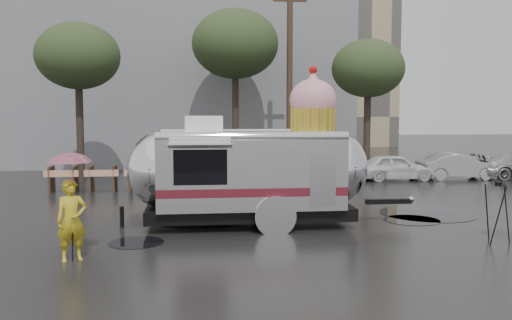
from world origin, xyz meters
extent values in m
plane|color=black|center=(0.00, 0.00, 0.00)|extent=(120.00, 120.00, 0.00)
cylinder|color=black|center=(-3.34, 1.31, 0.01)|extent=(1.31, 1.31, 0.01)
cylinder|color=black|center=(-1.81, 3.97, 0.01)|extent=(2.67, 2.67, 0.01)
cylinder|color=black|center=(4.21, 3.18, 0.01)|extent=(1.59, 1.59, 0.01)
cylinder|color=black|center=(5.10, 4.11, 0.01)|extent=(2.89, 2.89, 0.01)
cube|color=slate|center=(-4.00, 24.00, 6.50)|extent=(22.00, 12.00, 13.00)
cylinder|color=#473323|center=(2.50, 14.00, 4.50)|extent=(0.28, 0.28, 9.00)
cube|color=#473323|center=(2.50, 14.00, 8.30)|extent=(1.60, 0.12, 0.12)
cylinder|color=#382D26|center=(-7.00, 13.00, 2.93)|extent=(0.32, 0.32, 5.85)
ellipsoid|color=#29391F|center=(-7.00, 13.00, 5.52)|extent=(3.64, 3.64, 2.86)
cylinder|color=#382D26|center=(0.00, 15.00, 3.38)|extent=(0.32, 0.32, 6.75)
ellipsoid|color=#29391F|center=(0.00, 15.00, 6.38)|extent=(4.20, 4.20, 3.30)
cylinder|color=#382D26|center=(6.00, 13.00, 2.70)|extent=(0.32, 0.32, 5.40)
ellipsoid|color=#29391F|center=(6.00, 13.00, 5.10)|extent=(3.36, 3.36, 2.64)
cube|color=#473323|center=(-7.50, 10.00, 0.50)|extent=(0.08, 0.80, 1.00)
cube|color=#473323|center=(-6.60, 10.00, 0.50)|extent=(0.08, 0.80, 1.00)
cube|color=#E5590C|center=(-7.05, 9.62, 0.75)|extent=(1.30, 0.04, 0.25)
cube|color=#473323|center=(-6.00, 10.00, 0.50)|extent=(0.08, 0.80, 1.00)
cube|color=#473323|center=(-5.10, 10.00, 0.50)|extent=(0.08, 0.80, 1.00)
cube|color=#E5590C|center=(-5.55, 9.62, 0.75)|extent=(1.30, 0.04, 0.25)
cube|color=#473323|center=(-4.50, 10.00, 0.50)|extent=(0.08, 0.80, 1.00)
cube|color=#473323|center=(-3.60, 10.00, 0.50)|extent=(0.08, 0.80, 1.00)
cube|color=#E5590C|center=(-4.05, 9.62, 0.75)|extent=(1.30, 0.04, 0.25)
imported|color=silver|center=(7.00, 12.00, 0.70)|extent=(4.00, 1.80, 1.40)
imported|color=#B2B2B7|center=(10.00, 12.00, 0.70)|extent=(4.00, 1.80, 1.40)
cube|color=silver|center=(-0.48, 3.17, 1.55)|extent=(4.89, 2.57, 2.00)
ellipsoid|color=silver|center=(1.96, 3.18, 1.55)|extent=(1.67, 2.56, 2.00)
ellipsoid|color=silver|center=(-2.92, 3.17, 1.55)|extent=(1.67, 2.56, 2.00)
cube|color=black|center=(-0.48, 3.17, 0.39)|extent=(5.55, 2.23, 0.33)
cylinder|color=black|center=(0.08, 2.03, 0.39)|extent=(0.78, 0.25, 0.78)
cylinder|color=black|center=(0.07, 4.32, 0.39)|extent=(0.78, 0.25, 0.78)
cylinder|color=silver|center=(0.08, 1.88, 0.44)|extent=(1.07, 0.11, 1.07)
cube|color=black|center=(3.52, 3.19, 0.55)|extent=(1.33, 0.14, 0.13)
sphere|color=silver|center=(4.18, 3.19, 0.61)|extent=(0.18, 0.18, 0.18)
cylinder|color=black|center=(-3.92, 3.16, 0.28)|extent=(0.11, 0.11, 0.55)
cube|color=#5A151F|center=(-0.47, 1.90, 1.05)|extent=(4.88, 0.04, 0.22)
cube|color=#5A151F|center=(-0.48, 4.45, 1.05)|extent=(4.88, 0.04, 0.22)
cube|color=black|center=(-1.81, 1.88, 1.72)|extent=(1.33, 0.03, 0.89)
cube|color=#BDB6AF|center=(-1.80, 1.62, 2.27)|extent=(1.55, 0.56, 0.16)
cube|color=silver|center=(1.30, 1.89, 1.39)|extent=(0.67, 0.03, 1.44)
cube|color=white|center=(-1.70, 3.17, 2.77)|extent=(1.00, 0.72, 0.42)
cylinder|color=gold|center=(1.30, 3.18, 2.88)|extent=(1.16, 1.16, 0.67)
ellipsoid|color=pink|center=(1.30, 3.18, 3.42)|extent=(1.29, 1.29, 1.15)
cone|color=pink|center=(1.30, 3.18, 3.99)|extent=(0.56, 0.56, 0.44)
sphere|color=red|center=(1.30, 3.18, 4.24)|extent=(0.22, 0.22, 0.22)
imported|color=gold|center=(-4.48, -0.13, 0.85)|extent=(0.72, 0.62, 1.70)
imported|color=pink|center=(-4.48, -0.13, 1.92)|extent=(1.10, 1.10, 0.75)
cylinder|color=black|center=(-4.48, -0.13, 0.83)|extent=(0.02, 0.02, 1.65)
cylinder|color=black|center=(5.38, 0.37, 0.69)|extent=(0.05, 0.33, 1.40)
cylinder|color=black|center=(4.99, 0.56, 0.69)|extent=(0.27, 0.20, 1.41)
cylinder|color=black|center=(5.02, 0.13, 0.69)|extent=(0.30, 0.16, 1.41)
cube|color=black|center=(5.13, 0.35, 1.41)|extent=(0.13, 0.11, 0.10)
camera|label=1|loc=(-1.88, -11.52, 3.09)|focal=38.00mm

